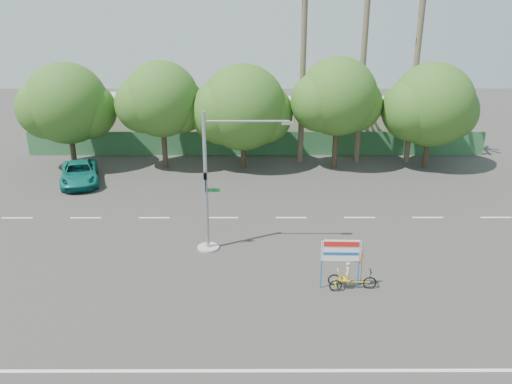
{
  "coord_description": "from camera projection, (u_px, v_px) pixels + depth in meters",
  "views": [
    {
      "loc": [
        -0.12,
        -18.86,
        11.33
      ],
      "look_at": [
        -0.07,
        2.76,
        3.5
      ],
      "focal_mm": 35.0,
      "sensor_mm": 36.0,
      "label": 1
    }
  ],
  "objects": [
    {
      "name": "ground",
      "position": [
        258.0,
        290.0,
        21.59
      ],
      "size": [
        120.0,
        120.0,
        0.0
      ],
      "primitive_type": "plane",
      "color": "#33302D",
      "rests_on": "ground"
    },
    {
      "name": "fence",
      "position": [
        256.0,
        144.0,
        41.46
      ],
      "size": [
        38.0,
        0.08,
        2.0
      ],
      "primitive_type": "cube",
      "color": "#336B3D",
      "rests_on": "ground"
    },
    {
      "name": "building_left",
      "position": [
        146.0,
        121.0,
        45.33
      ],
      "size": [
        12.0,
        8.0,
        4.0
      ],
      "primitive_type": "cube",
      "color": "beige",
      "rests_on": "ground"
    },
    {
      "name": "building_right",
      "position": [
        344.0,
        123.0,
        45.44
      ],
      "size": [
        14.0,
        8.0,
        3.6
      ],
      "primitive_type": "cube",
      "color": "beige",
      "rests_on": "ground"
    },
    {
      "name": "tree_far_left",
      "position": [
        67.0,
        106.0,
        36.86
      ],
      "size": [
        7.14,
        6.0,
        7.96
      ],
      "color": "#473828",
      "rests_on": "ground"
    },
    {
      "name": "tree_left",
      "position": [
        161.0,
        102.0,
        36.77
      ],
      "size": [
        6.66,
        5.6,
        8.07
      ],
      "color": "#473828",
      "rests_on": "ground"
    },
    {
      "name": "tree_center",
      "position": [
        242.0,
        110.0,
        36.99
      ],
      "size": [
        7.62,
        6.4,
        7.85
      ],
      "color": "#473828",
      "rests_on": "ground"
    },
    {
      "name": "tree_right",
      "position": [
        337.0,
        99.0,
        36.74
      ],
      "size": [
        6.9,
        5.8,
        8.36
      ],
      "color": "#473828",
      "rests_on": "ground"
    },
    {
      "name": "tree_far_right",
      "position": [
        431.0,
        107.0,
        36.96
      ],
      "size": [
        7.38,
        6.2,
        7.94
      ],
      "color": "#473828",
      "rests_on": "ground"
    },
    {
      "name": "palm_tall",
      "position": [
        366.0,
        24.0,
        36.37
      ],
      "size": [
        3.73,
        3.79,
        17.45
      ],
      "color": "#70604C",
      "rests_on": "ground"
    },
    {
      "name": "palm_mid",
      "position": [
        419.0,
        39.0,
        36.75
      ],
      "size": [
        3.73,
        3.79,
        15.45
      ],
      "color": "#70604C",
      "rests_on": "ground"
    },
    {
      "name": "palm_short",
      "position": [
        304.0,
        47.0,
        36.91
      ],
      "size": [
        3.73,
        3.79,
        14.45
      ],
      "color": "#70604C",
      "rests_on": "ground"
    },
    {
      "name": "traffic_signal",
      "position": [
        212.0,
        195.0,
        24.33
      ],
      "size": [
        4.72,
        1.1,
        7.0
      ],
      "color": "gray",
      "rests_on": "ground"
    },
    {
      "name": "trike_billboard",
      "position": [
        345.0,
        268.0,
        21.38
      ],
      "size": [
        2.46,
        0.57,
        2.42
      ],
      "rotation": [
        0.0,
        0.0,
        -0.03
      ],
      "color": "black",
      "rests_on": "ground"
    },
    {
      "name": "pickup_truck",
      "position": [
        79.0,
        173.0,
        34.73
      ],
      "size": [
        3.93,
        5.81,
        1.48
      ],
      "primitive_type": "imported",
      "rotation": [
        0.0,
        0.0,
        0.3
      ],
      "color": "#0F6A62",
      "rests_on": "ground"
    }
  ]
}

